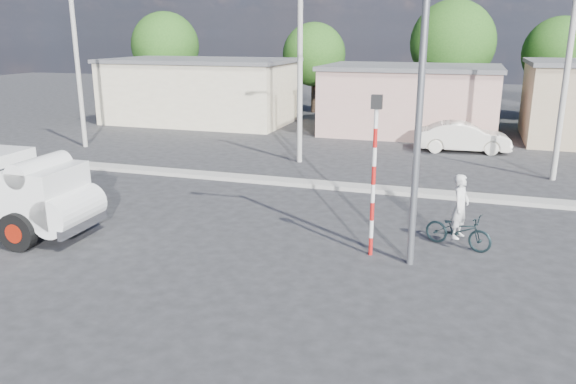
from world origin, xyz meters
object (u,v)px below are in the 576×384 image
(car_cream, at_px, (463,137))
(streetlight, at_px, (415,72))
(bicycle, at_px, (458,230))
(cyclist, at_px, (459,217))
(traffic_pole, at_px, (374,163))

(car_cream, distance_m, streetlight, 16.24)
(bicycle, height_order, streetlight, streetlight)
(car_cream, bearing_deg, streetlight, 169.76)
(cyclist, bearing_deg, car_cream, 21.14)
(cyclist, bearing_deg, bicycle, 0.00)
(streetlight, bearing_deg, bicycle, 51.18)
(cyclist, height_order, streetlight, streetlight)
(bicycle, distance_m, cyclist, 0.41)
(bicycle, height_order, cyclist, cyclist)
(bicycle, bearing_deg, streetlight, 161.65)
(traffic_pole, bearing_deg, car_cream, 82.26)
(car_cream, distance_m, traffic_pole, 15.59)
(bicycle, xyz_separation_m, car_cream, (-0.16, 14.02, 0.25))
(car_cream, relative_size, streetlight, 0.51)
(traffic_pole, relative_size, streetlight, 0.48)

